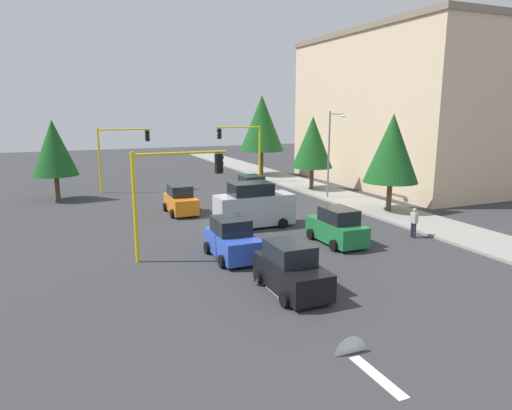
{
  "coord_description": "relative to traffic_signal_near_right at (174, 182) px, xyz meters",
  "views": [
    {
      "loc": [
        27.3,
        -10.42,
        7.12
      ],
      "look_at": [
        1.31,
        0.62,
        1.2
      ],
      "focal_mm": 32.01,
      "sensor_mm": 36.0,
      "label": 1
    }
  ],
  "objects": [
    {
      "name": "delivery_van_silver",
      "position": [
        -4.0,
        5.81,
        -2.45
      ],
      "size": [
        2.22,
        4.8,
        2.77
      ],
      "color": "#B2B5BA",
      "rests_on": "ground"
    },
    {
      "name": "car_black",
      "position": [
        6.05,
        3.2,
        -2.84
      ],
      "size": [
        3.92,
        2.0,
        1.98
      ],
      "color": "black",
      "rests_on": "ground"
    },
    {
      "name": "tree_roadside_far",
      "position": [
        -24.0,
        15.13,
        1.95
      ],
      "size": [
        4.72,
        4.72,
        8.65
      ],
      "color": "brown",
      "rests_on": "ground"
    },
    {
      "name": "traffic_signal_near_right",
      "position": [
        0.0,
        0.0,
        0.0
      ],
      "size": [
        0.36,
        4.59,
        5.25
      ],
      "color": "yellow",
      "rests_on": "ground"
    },
    {
      "name": "car_blue",
      "position": [
        1.17,
        2.49,
        -2.84
      ],
      "size": [
        3.7,
        2.07,
        1.98
      ],
      "color": "blue",
      "rests_on": "ground"
    },
    {
      "name": "pedestrian_crossing",
      "position": [
        1.81,
        13.18,
        -2.83
      ],
      "size": [
        0.4,
        0.24,
        1.7
      ],
      "color": "#262638",
      "rests_on": "ground"
    },
    {
      "name": "lane_arrow_near",
      "position": [
        5.51,
        2.63,
        -3.73
      ],
      "size": [
        2.4,
        1.1,
        1.1
      ],
      "color": "silver",
      "rests_on": "ground"
    },
    {
      "name": "apartment_block",
      "position": [
        -14.2,
        24.13,
        3.37
      ],
      "size": [
        21.78,
        9.3,
        14.19
      ],
      "color": "beige",
      "rests_on": "ground"
    },
    {
      "name": "traffic_signal_far_left",
      "position": [
        -20.0,
        11.32,
        0.24
      ],
      "size": [
        0.36,
        4.59,
        5.61
      ],
      "color": "yellow",
      "rests_on": "ground"
    },
    {
      "name": "lane_arrow_mid",
      "position": [
        11.51,
        2.63,
        -3.73
      ],
      "size": [
        2.4,
        1.1,
        1.1
      ],
      "color": "silver",
      "rests_on": "ground"
    },
    {
      "name": "car_green",
      "position": [
        1.08,
        8.54,
        -2.84
      ],
      "size": [
        3.84,
        1.98,
        1.98
      ],
      "color": "#1E7238",
      "rests_on": "ground"
    },
    {
      "name": "car_white",
      "position": [
        -12.11,
        8.94,
        -2.84
      ],
      "size": [
        3.74,
        2.11,
        1.98
      ],
      "color": "white",
      "rests_on": "ground"
    },
    {
      "name": "sidewalk_kerb",
      "position": [
        -11.0,
        16.13,
        -3.66
      ],
      "size": [
        80.0,
        4.0,
        0.15
      ],
      "primitive_type": "cube",
      "color": "gray",
      "rests_on": "ground"
    },
    {
      "name": "street_lamp_curbside",
      "position": [
        -9.61,
        14.83,
        0.61
      ],
      "size": [
        2.15,
        0.28,
        7.0
      ],
      "color": "slate",
      "rests_on": "ground"
    },
    {
      "name": "car_orange",
      "position": [
        -9.44,
        2.55,
        -2.84
      ],
      "size": [
        3.73,
        1.96,
        1.98
      ],
      "color": "orange",
      "rests_on": "ground"
    },
    {
      "name": "traffic_signal_far_right",
      "position": [
        -20.0,
        -0.05,
        0.22
      ],
      "size": [
        0.36,
        4.59,
        5.58
      ],
      "color": "yellow",
      "rests_on": "ground"
    },
    {
      "name": "ground_plane",
      "position": [
        -6.0,
        5.63,
        -3.74
      ],
      "size": [
        120.0,
        120.0,
        0.0
      ],
      "primitive_type": "plane",
      "color": "#353538"
    },
    {
      "name": "tree_opposite_side",
      "position": [
        -18.0,
        -5.37,
        0.43
      ],
      "size": [
        3.5,
        3.5,
        6.37
      ],
      "color": "brown",
      "rests_on": "ground"
    },
    {
      "name": "tree_roadside_near",
      "position": [
        -4.0,
        16.13,
        0.76
      ],
      "size": [
        3.77,
        3.77,
        6.87
      ],
      "color": "brown",
      "rests_on": "ground"
    },
    {
      "name": "tree_roadside_mid",
      "position": [
        -14.0,
        15.63,
        0.56
      ],
      "size": [
        3.61,
        3.61,
        6.56
      ],
      "color": "brown",
      "rests_on": "ground"
    }
  ]
}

